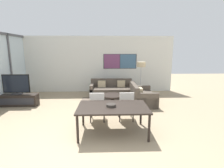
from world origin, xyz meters
name	(u,v)px	position (x,y,z in m)	size (l,w,h in m)	color
ground_plane	(78,156)	(0.00, 0.00, 0.00)	(24.00, 24.00, 0.00)	#9E896B
wall_back	(95,64)	(0.04, 5.65, 1.40)	(7.92, 0.09, 2.80)	silver
area_rug	(112,104)	(0.83, 3.40, 0.00)	(2.62, 2.19, 0.01)	#706051
tv_console	(18,100)	(-2.85, 3.39, 0.22)	(1.50, 0.43, 0.44)	black
television	(16,85)	(-2.85, 3.40, 0.83)	(1.01, 0.20, 0.78)	#2D2D33
sofa_main	(112,91)	(0.83, 4.64, 0.27)	(1.93, 0.87, 0.79)	#51473D
sofa_side	(141,97)	(1.97, 3.46, 0.27)	(0.87, 1.42, 0.79)	#51473D
coffee_table	(113,97)	(0.83, 3.40, 0.30)	(0.85, 0.85, 0.40)	black
dining_table	(113,109)	(0.74, 1.02, 0.66)	(1.78, 1.10, 0.72)	black
dining_chair_left	(97,105)	(0.31, 1.79, 0.50)	(0.46, 0.46, 0.91)	beige
dining_chair_centre	(126,105)	(1.18, 1.80, 0.50)	(0.46, 0.46, 0.91)	beige
fruit_bowl	(111,105)	(0.70, 1.00, 0.76)	(0.25, 0.25, 0.07)	#332D28
floor_lamp	(141,67)	(2.17, 4.60, 1.38)	(0.40, 0.40, 1.59)	#2D2D33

